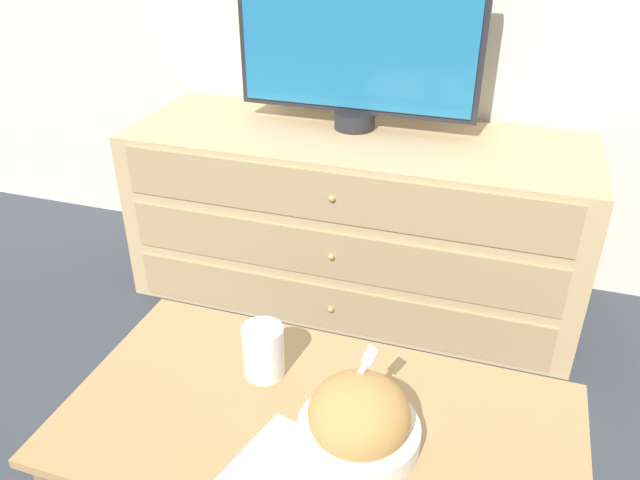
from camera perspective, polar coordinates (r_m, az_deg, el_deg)
name	(u,v)px	position (r m, az deg, el deg)	size (l,w,h in m)	color
ground_plane	(358,250)	(2.77, 3.45, -0.93)	(12.00, 12.00, 0.00)	#383D47
dresser	(354,219)	(2.33, 3.15, 1.95)	(1.62, 0.59, 0.65)	tan
tv	(357,42)	(2.20, 3.41, 17.61)	(0.85, 0.15, 0.57)	#232328
coffee_table	(318,446)	(1.32, -0.21, -18.35)	(1.01, 0.54, 0.50)	tan
takeout_bowl	(359,420)	(1.20, 3.58, -16.11)	(0.23, 0.23, 0.18)	silver
drink_cup	(264,354)	(1.34, -5.18, -10.31)	(0.09, 0.09, 0.12)	beige
napkin	(289,468)	(1.19, -2.84, -20.07)	(0.23, 0.23, 0.00)	white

